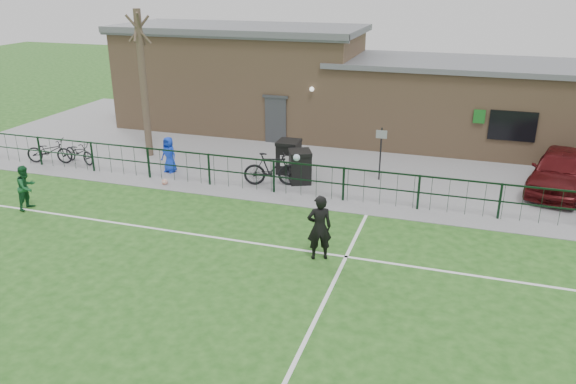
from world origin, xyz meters
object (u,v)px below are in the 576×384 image
(bicycle_a, at_px, (49,151))
(spectator_child, at_px, (169,155))
(car_maroon, at_px, (560,170))
(wheelie_bin_left, at_px, (289,158))
(ball_ground, at_px, (165,182))
(bare_tree, at_px, (144,85))
(bicycle_d, at_px, (272,169))
(bicycle_c, at_px, (79,152))
(wheelie_bin_right, at_px, (300,168))
(outfield_player, at_px, (26,187))
(sign_post, at_px, (380,154))

(bicycle_a, relative_size, spectator_child, 1.37)
(car_maroon, bearing_deg, wheelie_bin_left, -159.53)
(spectator_child, relative_size, ball_ground, 6.26)
(ball_ground, bearing_deg, bare_tree, 128.91)
(bare_tree, height_order, car_maroon, bare_tree)
(bicycle_d, bearing_deg, bare_tree, 56.90)
(bicycle_a, distance_m, bicycle_c, 1.20)
(wheelie_bin_left, bearing_deg, bare_tree, 176.39)
(bare_tree, distance_m, wheelie_bin_right, 7.59)
(wheelie_bin_right, distance_m, outfield_player, 9.32)
(outfield_player, bearing_deg, sign_post, -59.92)
(bicycle_a, bearing_deg, bicycle_c, -85.20)
(bare_tree, distance_m, bicycle_c, 3.78)
(wheelie_bin_left, distance_m, spectator_child, 4.65)
(bicycle_a, xyz_separation_m, spectator_child, (5.21, 0.51, 0.20))
(bare_tree, xyz_separation_m, ball_ground, (2.42, -3.00, -2.89))
(bicycle_a, bearing_deg, outfield_player, -161.23)
(car_maroon, height_order, bicycle_a, car_maroon)
(car_maroon, xyz_separation_m, bicycle_a, (-19.38, -2.95, -0.25))
(bare_tree, bearing_deg, car_maroon, 2.74)
(car_maroon, bearing_deg, spectator_child, -155.99)
(wheelie_bin_left, height_order, wheelie_bin_right, wheelie_bin_left)
(sign_post, xyz_separation_m, bicycle_d, (-3.64, -1.81, -0.39))
(bicycle_d, distance_m, ball_ground, 3.97)
(wheelie_bin_right, xyz_separation_m, bicycle_c, (-9.24, -0.57, -0.11))
(ball_ground, bearing_deg, spectator_child, 111.21)
(sign_post, distance_m, bicycle_d, 4.08)
(bicycle_c, relative_size, ball_ground, 7.76)
(bicycle_a, bearing_deg, wheelie_bin_right, -97.92)
(car_maroon, xyz_separation_m, outfield_player, (-16.78, -7.13, -0.04))
(bare_tree, xyz_separation_m, outfield_player, (-0.71, -6.36, -2.26))
(bicycle_d, xyz_separation_m, outfield_player, (-6.90, -4.51, 0.11))
(bicycle_c, bearing_deg, bare_tree, -33.14)
(bare_tree, distance_m, outfield_player, 6.79)
(outfield_player, bearing_deg, bicycle_c, 16.86)
(bicycle_a, bearing_deg, car_maroon, -94.44)
(sign_post, distance_m, bicycle_a, 13.32)
(spectator_child, xyz_separation_m, ball_ground, (0.52, -1.33, -0.61))
(bare_tree, height_order, bicycle_c, bare_tree)
(wheelie_bin_right, distance_m, car_maroon, 9.22)
(bicycle_c, bearing_deg, outfield_player, -145.46)
(sign_post, height_order, outfield_player, sign_post)
(bicycle_a, relative_size, bicycle_c, 1.10)
(bare_tree, bearing_deg, wheelie_bin_left, -2.66)
(bare_tree, bearing_deg, bicycle_c, -139.98)
(bicycle_d, bearing_deg, bicycle_a, 75.54)
(car_maroon, xyz_separation_m, spectator_child, (-14.17, -2.44, -0.06))
(car_maroon, relative_size, ball_ground, 19.83)
(outfield_player, xyz_separation_m, ball_ground, (3.13, 3.36, -0.63))
(sign_post, bearing_deg, ball_ground, -158.26)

